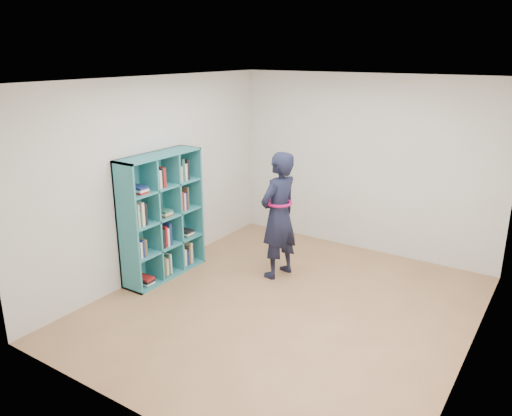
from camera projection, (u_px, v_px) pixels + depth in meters
The scene contains 9 objects.
floor at pixel (285, 307), 5.90m from camera, with size 4.50×4.50×0.00m, color #956943.
ceiling at pixel (290, 80), 5.11m from camera, with size 4.50×4.50×0.00m, color white.
wall_left at pixel (155, 178), 6.55m from camera, with size 0.02×4.50×2.60m, color silver.
wall_right at pixel (481, 237), 4.46m from camera, with size 0.02×4.50×2.60m, color silver.
wall_back at pixel (364, 165), 7.30m from camera, with size 4.00×0.02×2.60m, color silver.
wall_front at pixel (137, 275), 3.71m from camera, with size 4.00×0.02×2.60m, color silver.
bookshelf at pixel (161, 218), 6.53m from camera, with size 0.36×1.24×1.66m.
person at pixel (279, 215), 6.49m from camera, with size 0.51×0.68×1.69m.
smartphone at pixel (275, 204), 6.60m from camera, with size 0.02×0.09×0.12m.
Camera 1 is at (2.60, -4.59, 2.89)m, focal length 35.00 mm.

